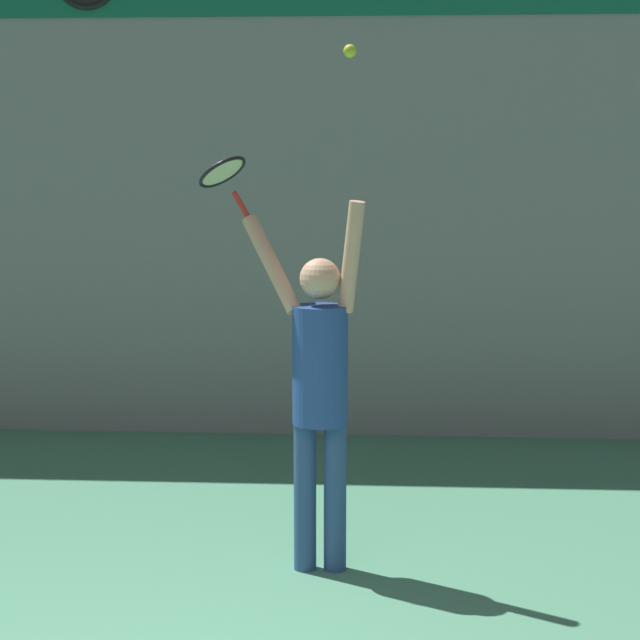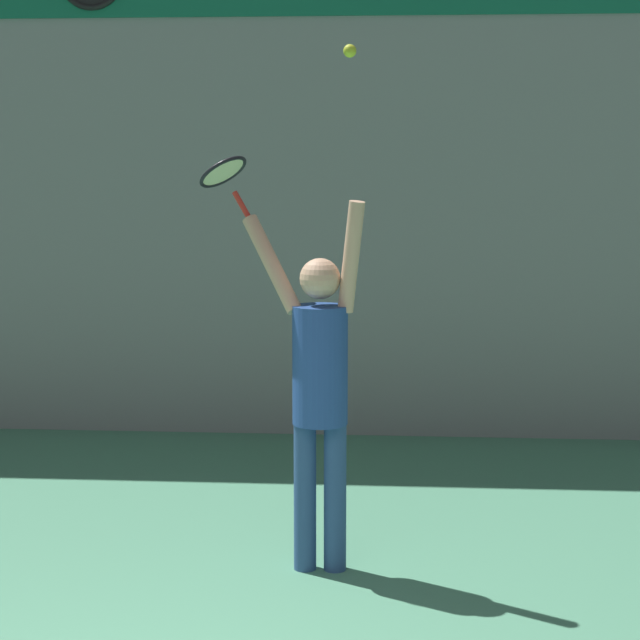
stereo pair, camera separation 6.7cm
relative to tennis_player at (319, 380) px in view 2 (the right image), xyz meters
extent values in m
cube|color=gray|center=(-0.64, 3.29, 1.38)|extent=(18.00, 0.10, 5.00)
cylinder|color=#2D4C7F|center=(-0.08, 0.00, -0.69)|extent=(0.13, 0.13, 0.87)
cylinder|color=#2D4C7F|center=(0.09, 0.00, -0.69)|extent=(0.13, 0.13, 0.87)
cylinder|color=#26478C|center=(0.00, 0.00, 0.09)|extent=(0.32, 0.32, 0.68)
sphere|color=#D8A884|center=(0.00, 0.00, 0.58)|extent=(0.23, 0.23, 0.23)
cylinder|color=#D8A884|center=(0.18, -0.03, 0.71)|extent=(0.19, 0.18, 0.63)
cylinder|color=#D8A884|center=(-0.28, 0.11, 0.65)|extent=(0.40, 0.35, 0.56)
cylinder|color=red|center=(-0.47, 0.26, 0.98)|extent=(0.13, 0.09, 0.17)
torus|color=black|center=(-0.59, 0.33, 1.17)|extent=(0.38, 0.40, 0.20)
cylinder|color=beige|center=(-0.59, 0.33, 1.17)|extent=(0.32, 0.34, 0.16)
sphere|color=#CCDB2D|center=(0.17, -0.07, 1.83)|extent=(0.07, 0.07, 0.07)
camera|label=1|loc=(0.42, -6.45, 1.28)|focal=65.00mm
camera|label=2|loc=(0.48, -6.45, 1.28)|focal=65.00mm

